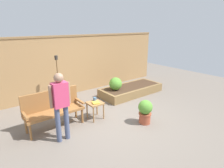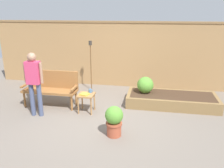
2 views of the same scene
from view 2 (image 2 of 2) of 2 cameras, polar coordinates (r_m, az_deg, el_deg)
The scene contains 11 objects.
ground_plane at distance 5.58m, azimuth -3.54°, elevation -8.49°, with size 14.00×14.00×0.00m, color #70665B.
fence_back at distance 7.67m, azimuth 0.98°, elevation 7.47°, with size 8.40×0.14×2.16m.
garden_bench at distance 6.37m, azimuth -14.93°, elevation -0.40°, with size 1.44×0.48×0.94m.
side_table at distance 5.78m, azimuth -6.44°, elevation -3.28°, with size 0.40×0.40×0.48m.
cup_on_table at distance 5.83m, azimuth -5.44°, elevation -1.71°, with size 0.12×0.08×0.09m.
book_on_table at distance 5.70m, azimuth -6.82°, elevation -2.54°, with size 0.19×0.19×0.04m, color gold.
potted_boxwood at distance 4.70m, azimuth 0.52°, elevation -8.93°, with size 0.37×0.37×0.64m.
raised_planter_bed at distance 6.45m, azimuth 14.61°, elevation -3.85°, with size 2.40×1.00×0.30m.
shrub_near_bench at distance 6.34m, azimuth 8.30°, elevation -0.23°, with size 0.45×0.45×0.45m.
tiki_torch at distance 7.22m, azimuth -5.35°, elevation 6.80°, with size 0.10×0.10×1.59m.
person_by_bench at distance 5.69m, azimuth -18.90°, elevation 1.17°, with size 0.47×0.20×1.56m.
Camera 2 is at (1.24, -4.85, 2.47)m, focal length 36.68 mm.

